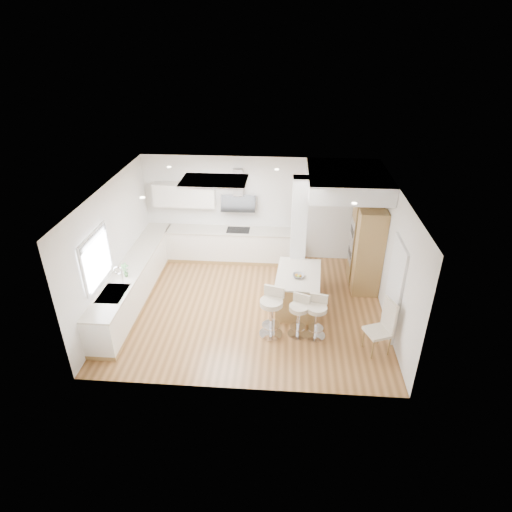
# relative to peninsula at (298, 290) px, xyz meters

# --- Properties ---
(ground) EXTENTS (6.00, 6.00, 0.00)m
(ground) POSITION_rel_peninsula_xyz_m (-1.07, -0.11, -0.44)
(ground) COLOR #9D6A3A
(ground) RESTS_ON ground
(ceiling) EXTENTS (6.00, 5.00, 0.02)m
(ceiling) POSITION_rel_peninsula_xyz_m (-1.07, -0.11, -0.44)
(ceiling) COLOR white
(ceiling) RESTS_ON ground
(wall_back) EXTENTS (6.00, 0.04, 2.80)m
(wall_back) POSITION_rel_peninsula_xyz_m (-1.07, 2.39, 0.96)
(wall_back) COLOR silver
(wall_back) RESTS_ON ground
(wall_left) EXTENTS (0.04, 5.00, 2.80)m
(wall_left) POSITION_rel_peninsula_xyz_m (-4.07, -0.11, 0.96)
(wall_left) COLOR silver
(wall_left) RESTS_ON ground
(wall_right) EXTENTS (0.04, 5.00, 2.80)m
(wall_right) POSITION_rel_peninsula_xyz_m (1.93, -0.11, 0.96)
(wall_right) COLOR silver
(wall_right) RESTS_ON ground
(skylight) EXTENTS (4.10, 2.10, 0.06)m
(skylight) POSITION_rel_peninsula_xyz_m (-1.86, 0.49, 2.33)
(skylight) COLOR white
(skylight) RESTS_ON ground
(window_left) EXTENTS (0.06, 1.28, 1.07)m
(window_left) POSITION_rel_peninsula_xyz_m (-4.03, -1.01, 1.25)
(window_left) COLOR silver
(window_left) RESTS_ON ground
(doorway_right) EXTENTS (0.05, 1.00, 2.10)m
(doorway_right) POSITION_rel_peninsula_xyz_m (1.90, -0.71, 0.56)
(doorway_right) COLOR #423B34
(doorway_right) RESTS_ON ground
(counter_left) EXTENTS (0.63, 4.50, 1.35)m
(counter_left) POSITION_rel_peninsula_xyz_m (-3.77, 0.12, 0.02)
(counter_left) COLOR #A27D45
(counter_left) RESTS_ON ground
(counter_back) EXTENTS (3.62, 0.63, 2.50)m
(counter_back) POSITION_rel_peninsula_xyz_m (-1.99, 2.12, 0.25)
(counter_back) COLOR #A27D45
(counter_back) RESTS_ON ground
(pillar) EXTENTS (0.35, 0.35, 2.80)m
(pillar) POSITION_rel_peninsula_xyz_m (-0.02, 0.84, 0.96)
(pillar) COLOR white
(pillar) RESTS_ON ground
(soffit) EXTENTS (1.78, 2.20, 0.40)m
(soffit) POSITION_rel_peninsula_xyz_m (1.03, 1.29, 2.16)
(soffit) COLOR white
(soffit) RESTS_ON ground
(oven_column) EXTENTS (0.63, 1.21, 2.10)m
(oven_column) POSITION_rel_peninsula_xyz_m (1.60, 1.12, 0.61)
(oven_column) COLOR #A27D45
(oven_column) RESTS_ON ground
(peninsula) EXTENTS (1.05, 1.50, 0.94)m
(peninsula) POSITION_rel_peninsula_xyz_m (0.00, 0.00, 0.00)
(peninsula) COLOR #A27D45
(peninsula) RESTS_ON ground
(bar_stool_a) EXTENTS (0.60, 0.60, 1.08)m
(bar_stool_a) POSITION_rel_peninsula_xyz_m (-0.55, -1.03, 0.17)
(bar_stool_a) COLOR silver
(bar_stool_a) RESTS_ON ground
(bar_stool_b) EXTENTS (0.53, 0.53, 0.92)m
(bar_stool_b) POSITION_rel_peninsula_xyz_m (0.01, -1.00, 0.07)
(bar_stool_b) COLOR silver
(bar_stool_b) RESTS_ON ground
(bar_stool_c) EXTENTS (0.50, 0.50, 0.94)m
(bar_stool_c) POSITION_rel_peninsula_xyz_m (0.37, -1.02, 0.09)
(bar_stool_c) COLOR silver
(bar_stool_c) RESTS_ON ground
(dining_chair) EXTENTS (0.58, 0.58, 1.15)m
(dining_chair) POSITION_rel_peninsula_xyz_m (1.62, -1.37, 0.17)
(dining_chair) COLOR beige
(dining_chair) RESTS_ON ground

